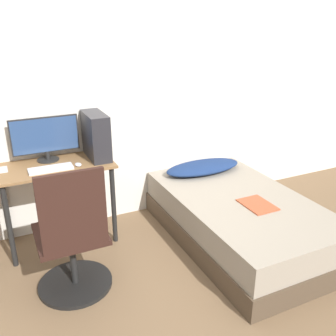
{
  "coord_description": "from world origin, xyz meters",
  "views": [
    {
      "loc": [
        -0.88,
        -2.13,
        1.96
      ],
      "look_at": [
        0.42,
        0.62,
        0.75
      ],
      "focal_mm": 40.0,
      "sensor_mm": 36.0,
      "label": 1
    }
  ],
  "objects_px": {
    "office_chair": "(73,246)",
    "pc_tower": "(96,136)",
    "monitor": "(45,137)",
    "keyboard": "(51,169)",
    "bed": "(239,219)"
  },
  "relations": [
    {
      "from": "keyboard",
      "to": "monitor",
      "type": "bearing_deg",
      "value": 86.04
    },
    {
      "from": "bed",
      "to": "monitor",
      "type": "bearing_deg",
      "value": 151.69
    },
    {
      "from": "office_chair",
      "to": "monitor",
      "type": "height_order",
      "value": "monitor"
    },
    {
      "from": "pc_tower",
      "to": "monitor",
      "type": "bearing_deg",
      "value": 164.76
    },
    {
      "from": "monitor",
      "to": "pc_tower",
      "type": "height_order",
      "value": "pc_tower"
    },
    {
      "from": "bed",
      "to": "monitor",
      "type": "xyz_separation_m",
      "value": [
        -1.55,
        0.83,
        0.77
      ]
    },
    {
      "from": "office_chair",
      "to": "keyboard",
      "type": "height_order",
      "value": "office_chair"
    },
    {
      "from": "monitor",
      "to": "keyboard",
      "type": "xyz_separation_m",
      "value": [
        -0.02,
        -0.25,
        -0.21
      ]
    },
    {
      "from": "office_chair",
      "to": "bed",
      "type": "height_order",
      "value": "office_chair"
    },
    {
      "from": "keyboard",
      "to": "pc_tower",
      "type": "distance_m",
      "value": 0.5
    },
    {
      "from": "monitor",
      "to": "keyboard",
      "type": "relative_size",
      "value": 1.61
    },
    {
      "from": "bed",
      "to": "office_chair",
      "type": "bearing_deg",
      "value": -177.28
    },
    {
      "from": "office_chair",
      "to": "pc_tower",
      "type": "xyz_separation_m",
      "value": [
        0.43,
        0.79,
        0.58
      ]
    },
    {
      "from": "keyboard",
      "to": "bed",
      "type": "bearing_deg",
      "value": -20.31
    },
    {
      "from": "pc_tower",
      "to": "office_chair",
      "type": "bearing_deg",
      "value": -118.61
    }
  ]
}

